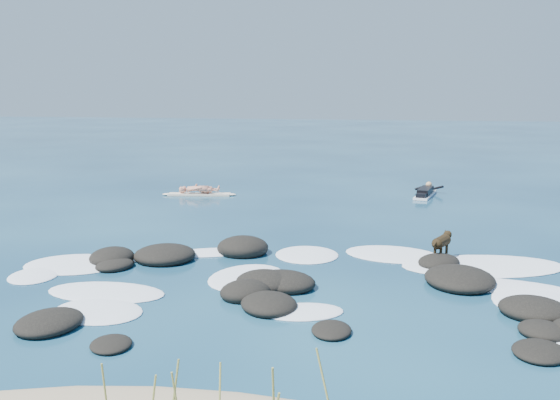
# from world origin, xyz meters

# --- Properties ---
(ground) EXTENTS (160.00, 160.00, 0.00)m
(ground) POSITION_xyz_m (0.00, 0.00, 0.00)
(ground) COLOR #0A2642
(ground) RESTS_ON ground
(reef_rocks) EXTENTS (11.95, 7.26, 0.58)m
(reef_rocks) POSITION_xyz_m (0.01, -1.12, 0.10)
(reef_rocks) COLOR black
(reef_rocks) RESTS_ON ground
(breaking_foam) EXTENTS (13.78, 7.25, 0.12)m
(breaking_foam) POSITION_xyz_m (0.45, -0.45, 0.01)
(breaking_foam) COLOR white
(breaking_foam) RESTS_ON ground
(standing_surfer_rig) EXTENTS (2.91, 0.94, 1.66)m
(standing_surfer_rig) POSITION_xyz_m (-6.04, 9.44, 0.65)
(standing_surfer_rig) COLOR #F9E6C7
(standing_surfer_rig) RESTS_ON ground
(paddling_surfer_rig) EXTENTS (1.21, 2.63, 0.45)m
(paddling_surfer_rig) POSITION_xyz_m (2.64, 11.18, 0.15)
(paddling_surfer_rig) COLOR white
(paddling_surfer_rig) RESTS_ON ground
(dog) EXTENTS (0.56, 1.05, 0.70)m
(dog) POSITION_xyz_m (2.90, 1.55, 0.46)
(dog) COLOR black
(dog) RESTS_ON ground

